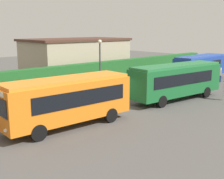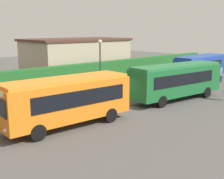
{
  "view_description": "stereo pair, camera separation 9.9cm",
  "coord_description": "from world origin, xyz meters",
  "px_view_note": "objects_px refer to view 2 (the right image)",
  "views": [
    {
      "loc": [
        -15.92,
        -17.1,
        6.36
      ],
      "look_at": [
        0.56,
        0.38,
        1.42
      ],
      "focal_mm": 47.49,
      "sensor_mm": 36.0,
      "label": 1
    },
    {
      "loc": [
        -15.85,
        -17.17,
        6.36
      ],
      "look_at": [
        0.56,
        0.38,
        1.42
      ],
      "focal_mm": 47.49,
      "sensor_mm": 36.0,
      "label": 2
    }
  ],
  "objects_px": {
    "bus_orange": "(67,99)",
    "lamppost": "(100,61)",
    "bus_blue": "(201,66)",
    "person_far": "(221,75)",
    "bus_green": "(177,80)",
    "traffic_cone": "(98,95)"
  },
  "relations": [
    {
      "from": "bus_green",
      "to": "bus_blue",
      "type": "distance_m",
      "value": 11.72
    },
    {
      "from": "bus_orange",
      "to": "bus_green",
      "type": "relative_size",
      "value": 0.9
    },
    {
      "from": "bus_green",
      "to": "lamppost",
      "type": "bearing_deg",
      "value": 131.28
    },
    {
      "from": "bus_orange",
      "to": "bus_blue",
      "type": "height_order",
      "value": "bus_orange"
    },
    {
      "from": "lamppost",
      "to": "bus_blue",
      "type": "bearing_deg",
      "value": -6.51
    },
    {
      "from": "person_far",
      "to": "bus_orange",
      "type": "bearing_deg",
      "value": -118.14
    },
    {
      "from": "bus_orange",
      "to": "person_far",
      "type": "height_order",
      "value": "bus_orange"
    },
    {
      "from": "person_far",
      "to": "bus_blue",
      "type": "bearing_deg",
      "value": 165.34
    },
    {
      "from": "bus_orange",
      "to": "bus_blue",
      "type": "xyz_separation_m",
      "value": [
        22.52,
        3.56,
        -0.07
      ]
    },
    {
      "from": "traffic_cone",
      "to": "lamppost",
      "type": "bearing_deg",
      "value": 36.97
    },
    {
      "from": "bus_green",
      "to": "traffic_cone",
      "type": "xyz_separation_m",
      "value": [
        -4.83,
        5.24,
        -1.56
      ]
    },
    {
      "from": "bus_orange",
      "to": "lamppost",
      "type": "relative_size",
      "value": 1.68
    },
    {
      "from": "bus_blue",
      "to": "lamppost",
      "type": "height_order",
      "value": "lamppost"
    },
    {
      "from": "bus_blue",
      "to": "lamppost",
      "type": "bearing_deg",
      "value": 170.71
    },
    {
      "from": "bus_blue",
      "to": "person_far",
      "type": "height_order",
      "value": "bus_blue"
    },
    {
      "from": "bus_blue",
      "to": "person_far",
      "type": "relative_size",
      "value": 5.25
    },
    {
      "from": "bus_green",
      "to": "person_far",
      "type": "distance_m",
      "value": 11.85
    },
    {
      "from": "bus_green",
      "to": "lamppost",
      "type": "distance_m",
      "value": 7.25
    },
    {
      "from": "person_far",
      "to": "lamppost",
      "type": "height_order",
      "value": "lamppost"
    },
    {
      "from": "bus_blue",
      "to": "person_far",
      "type": "xyz_separation_m",
      "value": [
        0.7,
        -2.4,
        -0.88
      ]
    },
    {
      "from": "lamppost",
      "to": "person_far",
      "type": "bearing_deg",
      "value": -14.62
    },
    {
      "from": "bus_orange",
      "to": "person_far",
      "type": "xyz_separation_m",
      "value": [
        23.22,
        1.16,
        -0.95
      ]
    }
  ]
}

